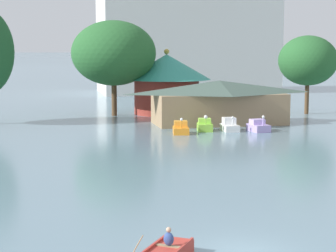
% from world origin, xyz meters
% --- Properties ---
extents(ground_plane, '(2000.00, 2000.00, 0.00)m').
position_xyz_m(ground_plane, '(0.00, 0.00, 0.00)').
color(ground_plane, slate).
extents(pedal_boat_orange, '(1.93, 2.64, 1.71)m').
position_xyz_m(pedal_boat_orange, '(5.63, 35.16, 0.51)').
color(pedal_boat_orange, orange).
rests_on(pedal_boat_orange, ground).
extents(pedal_boat_lime, '(1.86, 2.48, 1.75)m').
position_xyz_m(pedal_boat_lime, '(8.53, 36.61, 0.54)').
color(pedal_boat_lime, '#8CCC3F').
rests_on(pedal_boat_lime, ground).
extents(pedal_boat_white, '(1.58, 2.61, 1.64)m').
position_xyz_m(pedal_boat_white, '(11.07, 36.14, 0.54)').
color(pedal_boat_white, white).
rests_on(pedal_boat_white, ground).
extents(pedal_boat_lavender, '(1.91, 2.66, 1.76)m').
position_xyz_m(pedal_boat_lavender, '(13.86, 35.18, 0.50)').
color(pedal_boat_lavender, '#B299D8').
rests_on(pedal_boat_lavender, ground).
extents(boathouse, '(15.68, 7.20, 4.91)m').
position_xyz_m(boathouse, '(11.69, 41.95, 2.57)').
color(boathouse, '#9E7F5B').
rests_on(boathouse, ground).
extents(green_roof_pavilion, '(11.42, 11.42, 8.42)m').
position_xyz_m(green_roof_pavilion, '(8.11, 53.61, 4.44)').
color(green_roof_pavilion, '#993328').
rests_on(green_roof_pavilion, ground).
extents(shoreline_tree_mid, '(10.63, 10.63, 11.98)m').
position_xyz_m(shoreline_tree_mid, '(1.13, 52.78, 7.89)').
color(shoreline_tree_mid, brown).
rests_on(shoreline_tree_mid, ground).
extents(shoreline_tree_right, '(7.60, 7.60, 10.13)m').
position_xyz_m(shoreline_tree_right, '(25.85, 49.45, 6.90)').
color(shoreline_tree_right, brown).
rests_on(shoreline_tree_right, ground).
extents(background_building_block, '(33.54, 17.20, 21.11)m').
position_xyz_m(background_building_block, '(19.89, 90.97, 10.58)').
color(background_building_block, silver).
rests_on(background_building_block, ground).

